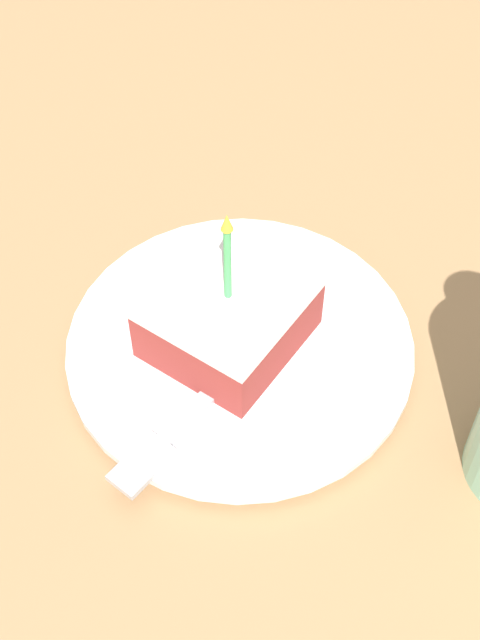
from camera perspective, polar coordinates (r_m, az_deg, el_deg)
ground_plane at (r=0.68m, az=-0.03°, el=-4.09°), size 2.40×2.40×0.04m
plate at (r=0.66m, az=-0.00°, el=-1.75°), size 0.26×0.26×0.02m
cake_slice at (r=0.64m, az=-0.75°, el=0.19°), size 0.10×0.11×0.13m
fork at (r=0.62m, az=-2.80°, el=-5.64°), size 0.03×0.19×0.00m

